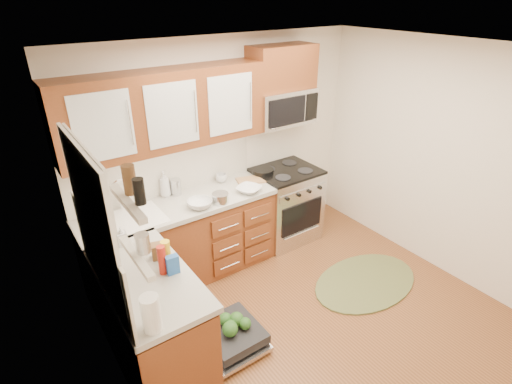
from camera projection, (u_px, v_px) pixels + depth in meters
floor at (321, 325)px, 3.86m from camera, size 3.50×3.50×0.00m
ceiling at (348, 55)px, 2.72m from camera, size 3.50×3.50×0.00m
wall_back at (223, 151)px, 4.56m from camera, size 3.50×0.04×2.50m
wall_left at (122, 298)px, 2.39m from camera, size 0.04×3.50×2.50m
wall_right at (453, 166)px, 4.18m from camera, size 0.04×3.50×2.50m
base_cabinet_back at (183, 243)px, 4.35m from camera, size 2.05×0.60×0.85m
base_cabinet_left at (153, 324)px, 3.31m from camera, size 0.60×1.25×0.85m
countertop_back at (180, 206)px, 4.13m from camera, size 2.07×0.64×0.05m
countertop_left at (146, 278)px, 3.09m from camera, size 0.64×1.27×0.05m
backsplash_back at (165, 169)px, 4.20m from camera, size 2.05×0.02×0.57m
backsplash_left at (101, 259)px, 2.80m from camera, size 0.02×1.25×0.57m
upper_cabinets at (165, 110)px, 3.78m from camera, size 2.05×0.35×0.75m
cabinet_over_mw at (282, 67)px, 4.38m from camera, size 0.76×0.35×0.47m
range at (285, 204)px, 5.03m from camera, size 0.76×0.64×0.95m
microwave at (282, 107)px, 4.56m from camera, size 0.76×0.38×0.40m
sink at (132, 231)px, 3.89m from camera, size 0.62×0.50×0.26m
dishwasher at (229, 338)px, 3.59m from camera, size 0.70×0.60×0.20m
window at (93, 219)px, 2.63m from camera, size 0.03×1.05×1.05m
window_blind at (87, 173)px, 2.49m from camera, size 0.02×0.96×0.40m
shelf_upper at (127, 203)px, 1.79m from camera, size 0.04×0.40×0.03m
shelf_lower at (136, 257)px, 1.93m from camera, size 0.04×0.40×0.03m
rug at (365, 282)px, 4.41m from camera, size 1.50×1.23×0.02m
skillet at (263, 171)px, 4.73m from camera, size 0.28×0.28×0.05m
stock_pot at (220, 198)px, 4.11m from camera, size 0.20×0.20×0.10m
cutting_board at (251, 180)px, 4.59m from camera, size 0.36×0.28×0.02m
canister at (176, 187)px, 4.26m from camera, size 0.14×0.14×0.18m
paper_towel_roll at (151, 314)px, 2.54m from camera, size 0.15×0.15×0.27m
mustard_bottle at (166, 254)px, 3.14m from camera, size 0.08×0.08×0.23m
red_bottle at (162, 260)px, 3.06m from camera, size 0.08×0.08×0.25m
wooden_box at (160, 251)px, 3.27m from camera, size 0.15×0.12×0.13m
blue_carton at (172, 265)px, 3.08m from camera, size 0.10×0.07×0.16m
bowl_a at (249, 189)px, 4.34m from camera, size 0.34×0.34×0.06m
bowl_b at (200, 204)px, 4.03m from camera, size 0.30×0.30×0.08m
cup at (221, 178)px, 4.55m from camera, size 0.15×0.15×0.10m
soap_bottle_a at (165, 184)px, 4.20m from camera, size 0.13×0.13×0.29m
soap_bottle_b at (121, 236)px, 3.42m from camera, size 0.09×0.09×0.18m
soap_bottle_c at (114, 264)px, 3.09m from camera, size 0.15×0.15×0.15m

